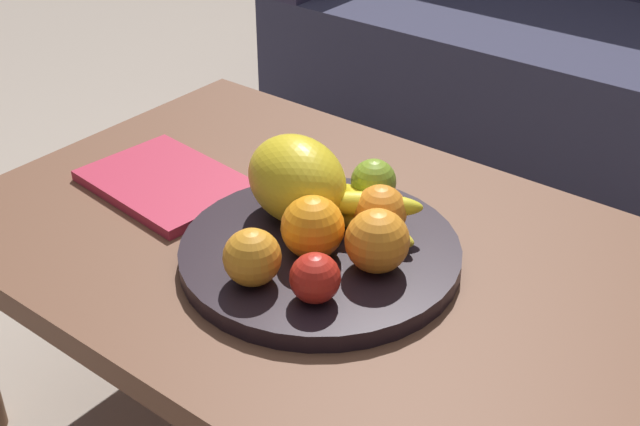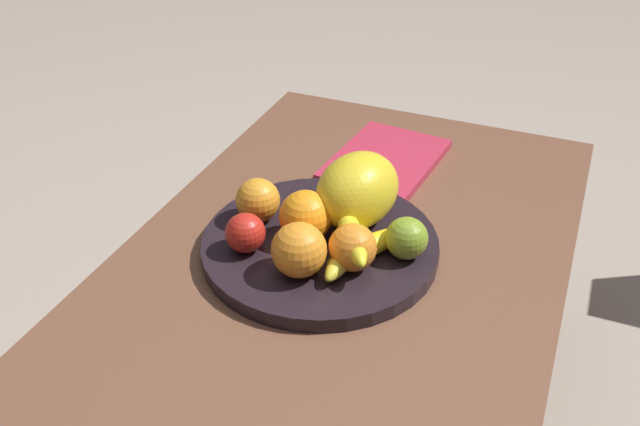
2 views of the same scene
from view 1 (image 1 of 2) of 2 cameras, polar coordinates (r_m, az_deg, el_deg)
The scene contains 12 objects.
coffee_table at distance 1.14m, azimuth 3.41°, elevation -5.19°, with size 1.20×0.68×0.42m.
couch at distance 2.20m, azimuth 20.10°, elevation 9.85°, with size 1.70×0.70×0.90m.
fruit_bowl at distance 1.11m, azimuth -0.00°, elevation -2.75°, with size 0.38×0.38×0.03m, color black.
melon_large_front at distance 1.13m, azimuth -1.66°, elevation 2.29°, with size 0.16×0.12×0.12m, color yellow.
orange_front at distance 1.04m, azimuth 3.94°, elevation -1.93°, with size 0.08×0.08×0.08m, color orange.
orange_left at distance 1.02m, azimuth -4.68°, elevation -3.05°, with size 0.07×0.07×0.07m, color orange.
orange_right at distance 1.11m, azimuth 4.16°, elevation 0.11°, with size 0.07×0.07×0.07m, color orange.
orange_back at distance 1.06m, azimuth -0.51°, elevation -0.98°, with size 0.08×0.08×0.08m, color orange.
apple_front at distance 0.99m, azimuth -0.34°, elevation -4.48°, with size 0.06×0.06×0.06m, color red.
apple_left at distance 1.18m, azimuth 3.69°, elevation 2.17°, with size 0.07×0.07×0.07m, color olive.
banana_bunch at distance 1.12m, azimuth 3.18°, elevation -0.02°, with size 0.17×0.13×0.06m.
magazine at distance 1.30m, azimuth -10.47°, elevation 2.07°, with size 0.25×0.18×0.02m, color #BA2B44.
Camera 1 is at (0.51, -0.75, 1.05)m, focal length 46.64 mm.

